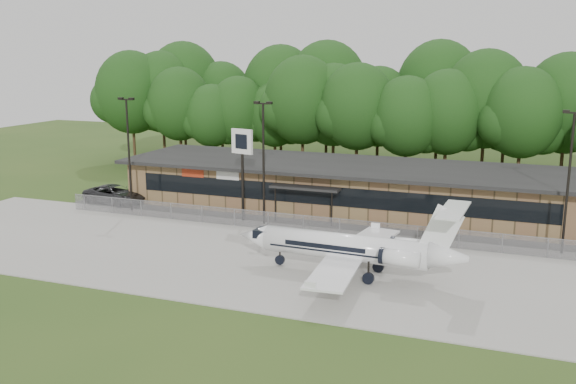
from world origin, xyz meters
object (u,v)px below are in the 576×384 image
at_px(business_jet, 353,249).
at_px(pole_sign, 242,151).
at_px(terminal, 346,186).
at_px(suv, 115,194).

relative_size(business_jet, pole_sign, 1.95).
height_order(terminal, business_jet, business_jet).
bearing_deg(terminal, pole_sign, -134.59).
bearing_deg(business_jet, suv, 158.15).
bearing_deg(pole_sign, terminal, 59.08).
xyz_separation_m(business_jet, pole_sign, (-12.32, 10.06, 4.18)).
bearing_deg(pole_sign, business_jet, -25.57).
distance_m(terminal, suv, 21.97).
bearing_deg(suv, pole_sign, -88.99).
distance_m(terminal, pole_sign, 10.75).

